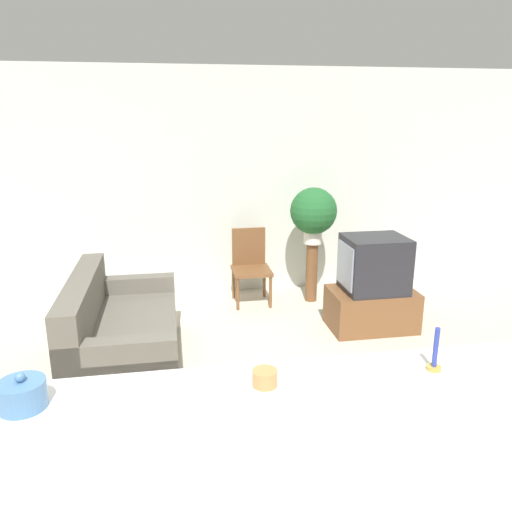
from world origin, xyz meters
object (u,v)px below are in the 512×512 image
Objects in this scene: couch at (121,337)px; television at (374,264)px; potted_plant at (314,212)px; wooden_chair at (250,263)px; decorative_bowl at (22,394)px.

television is at bearing 10.08° from couch.
couch is 2.60× the size of television.
couch is 2.48× the size of potted_plant.
television reaches higher than couch.
wooden_chair is at bearing 46.13° from couch.
television is at bearing -66.13° from potted_plant.
decorative_bowl is at bearing -94.48° from couch.
potted_plant is 3.29× the size of decorative_bowl.
decorative_bowl is (-2.65, -2.58, 0.34)m from television.
wooden_chair is at bearing 66.58° from decorative_bowl.
television is 0.96× the size of potted_plant.
television is at bearing 44.14° from decorative_bowl.
potted_plant is (2.10, 1.32, 0.78)m from couch.
potted_plant is (0.72, -0.11, 0.61)m from wooden_chair.
television is at bearing -41.81° from wooden_chair.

